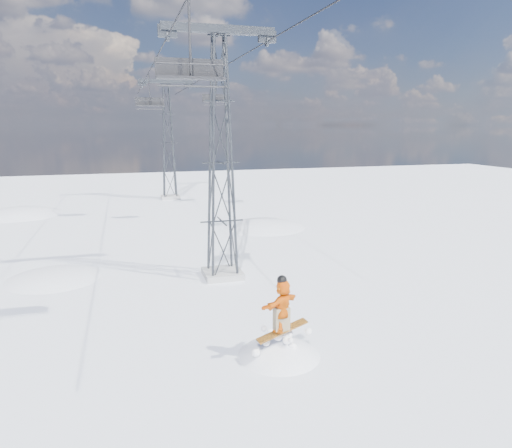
# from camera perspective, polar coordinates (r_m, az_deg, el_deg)

# --- Properties ---
(ground) EXTENTS (120.00, 120.00, 0.00)m
(ground) POSITION_cam_1_polar(r_m,az_deg,el_deg) (14.99, -0.66, -16.38)
(ground) COLOR white
(ground) RESTS_ON ground
(snow_terrain) EXTENTS (39.00, 37.00, 22.00)m
(snow_terrain) POSITION_cam_1_polar(r_m,az_deg,el_deg) (37.86, -16.89, -14.61)
(snow_terrain) COLOR white
(snow_terrain) RESTS_ON ground
(lift_tower_near) EXTENTS (5.20, 1.80, 11.43)m
(lift_tower_near) POSITION_cam_1_polar(r_m,az_deg,el_deg) (21.20, -4.42, 7.57)
(lift_tower_near) COLOR #999999
(lift_tower_near) RESTS_ON ground
(lift_tower_far) EXTENTS (5.20, 1.80, 11.43)m
(lift_tower_far) POSITION_cam_1_polar(r_m,az_deg,el_deg) (45.92, -10.91, 9.88)
(lift_tower_far) COLOR #999999
(lift_tower_far) RESTS_ON ground
(haul_cables) EXTENTS (4.46, 51.00, 0.06)m
(haul_cables) POSITION_cam_1_polar(r_m,az_deg,el_deg) (32.68, -8.94, 18.55)
(haul_cables) COLOR black
(haul_cables) RESTS_ON ground
(snowboarder_jump) EXTENTS (4.40, 4.40, 6.71)m
(snowboarder_jump) POSITION_cam_1_polar(r_m,az_deg,el_deg) (16.00, 2.80, -21.20)
(snowboarder_jump) COLOR white
(snowboarder_jump) RESTS_ON ground
(lift_chair_near) EXTENTS (2.08, 0.60, 2.58)m
(lift_chair_near) POSITION_cam_1_polar(r_m,az_deg,el_deg) (14.60, -8.20, 18.45)
(lift_chair_near) COLOR black
(lift_chair_near) RESTS_ON ground
(lift_chair_mid) EXTENTS (1.87, 0.54, 2.32)m
(lift_chair_mid) POSITION_cam_1_polar(r_m,az_deg,el_deg) (33.34, -5.05, 15.31)
(lift_chair_mid) COLOR black
(lift_chair_mid) RESTS_ON ground
(lift_chair_far) EXTENTS (2.07, 0.59, 2.56)m
(lift_chair_far) POSITION_cam_1_polar(r_m,az_deg,el_deg) (35.08, -13.11, 14.57)
(lift_chair_far) COLOR black
(lift_chair_far) RESTS_ON ground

